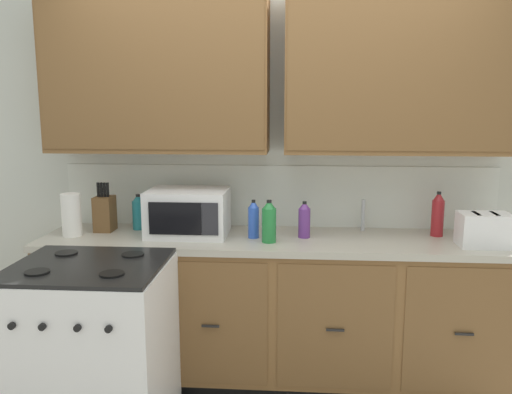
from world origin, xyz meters
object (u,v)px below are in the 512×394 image
at_px(paper_towel_roll, 71,215).
at_px(knife_block, 105,213).
at_px(bottle_teal, 138,212).
at_px(bottle_violet, 304,220).
at_px(bottle_blue, 254,219).
at_px(bottle_green, 269,222).
at_px(microwave, 188,212).
at_px(stove_range, 93,352).
at_px(bottle_red, 438,214).
at_px(toaster, 484,230).

bearing_deg(paper_towel_roll, knife_block, 41.68).
relative_size(bottle_teal, bottle_violet, 1.03).
distance_m(bottle_blue, bottle_green, 0.14).
bearing_deg(bottle_teal, bottle_green, -16.96).
relative_size(microwave, bottle_teal, 2.11).
relative_size(knife_block, bottle_violet, 1.41).
relative_size(microwave, paper_towel_roll, 1.85).
xyz_separation_m(stove_range, bottle_violet, (1.08, 0.64, 0.57)).
bearing_deg(knife_block, bottle_violet, -3.37).
bearing_deg(bottle_violet, knife_block, 176.63).
height_order(microwave, knife_block, knife_block).
bearing_deg(bottle_violet, bottle_blue, -173.99).
distance_m(bottle_violet, bottle_green, 0.24).
bearing_deg(bottle_blue, paper_towel_roll, -178.31).
bearing_deg(bottle_red, paper_towel_roll, -175.84).
xyz_separation_m(bottle_violet, bottle_green, (-0.21, -0.13, 0.01)).
bearing_deg(bottle_teal, knife_block, -163.75).
bearing_deg(microwave, bottle_teal, 160.91).
relative_size(microwave, bottle_blue, 2.08).
bearing_deg(bottle_green, bottle_violet, 31.61).
bearing_deg(paper_towel_roll, bottle_teal, 28.96).
bearing_deg(bottle_red, bottle_green, -167.57).
bearing_deg(microwave, bottle_violet, -0.97).
bearing_deg(bottle_red, bottle_violet, -173.17).
relative_size(bottle_blue, bottle_green, 0.93).
bearing_deg(paper_towel_roll, bottle_blue, 1.69).
bearing_deg(knife_block, stove_range, -76.66).
height_order(microwave, bottle_teal, microwave).
bearing_deg(bottle_teal, paper_towel_roll, -151.04).
xyz_separation_m(stove_range, toaster, (2.09, 0.51, 0.56)).
height_order(knife_block, paper_towel_roll, knife_block).
xyz_separation_m(microwave, paper_towel_roll, (-0.70, -0.08, -0.01)).
distance_m(knife_block, bottle_blue, 0.96).
bearing_deg(bottle_green, knife_block, 169.18).
bearing_deg(bottle_blue, bottle_green, -44.16).
distance_m(bottle_blue, bottle_teal, 0.77).
height_order(stove_range, knife_block, knife_block).
bearing_deg(bottle_violet, bottle_green, -148.39).
bearing_deg(toaster, microwave, 175.34).
distance_m(toaster, bottle_blue, 1.31).
height_order(bottle_green, bottle_red, bottle_red).
distance_m(knife_block, bottle_green, 1.07).
distance_m(microwave, paper_towel_roll, 0.71).
bearing_deg(knife_block, toaster, -5.09).
bearing_deg(microwave, paper_towel_roll, -173.78).
relative_size(stove_range, bottle_violet, 4.32).
xyz_separation_m(bottle_violet, bottle_red, (0.81, 0.10, 0.03)).
xyz_separation_m(toaster, knife_block, (-2.26, 0.20, 0.02)).
xyz_separation_m(toaster, bottle_teal, (-2.06, 0.26, 0.02)).
bearing_deg(toaster, bottle_green, 179.95).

